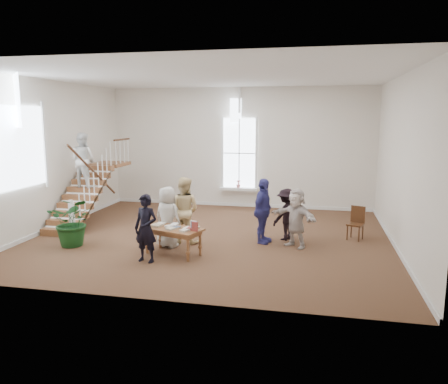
% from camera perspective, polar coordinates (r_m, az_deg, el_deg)
% --- Properties ---
extents(ground, '(10.00, 10.00, 0.00)m').
position_cam_1_polar(ground, '(12.62, -1.59, -5.86)').
color(ground, '#4E301E').
rests_on(ground, ground).
extents(room_shell, '(10.49, 10.00, 10.00)m').
position_cam_1_polar(room_shell, '(16.73, 1.94, -0.56)').
color(room_shell, silver).
rests_on(room_shell, ground).
extents(staircase, '(1.10, 4.10, 2.92)m').
position_cam_1_polar(staircase, '(14.60, -17.72, 2.29)').
color(staircase, brown).
rests_on(staircase, ground).
extents(library_table, '(1.61, 1.15, 0.74)m').
position_cam_1_polar(library_table, '(10.96, -6.63, -5.10)').
color(library_table, brown).
rests_on(library_table, ground).
extents(police_officer, '(0.66, 0.50, 1.62)m').
position_cam_1_polar(police_officer, '(10.47, -10.17, -4.70)').
color(police_officer, black).
rests_on(police_officer, ground).
extents(elderly_woman, '(0.91, 0.74, 1.62)m').
position_cam_1_polar(elderly_woman, '(11.57, -7.38, -3.26)').
color(elderly_woman, beige).
rests_on(elderly_woman, ground).
extents(person_yellow, '(0.97, 0.81, 1.81)m').
position_cam_1_polar(person_yellow, '(11.92, -5.24, -2.36)').
color(person_yellow, beige).
rests_on(person_yellow, ground).
extents(woman_cluster_a, '(0.68, 1.12, 1.78)m').
position_cam_1_polar(woman_cluster_a, '(11.87, 5.10, -2.49)').
color(woman_cluster_a, navy).
rests_on(woman_cluster_a, ground).
extents(woman_cluster_b, '(0.99, 1.07, 1.45)m').
position_cam_1_polar(woman_cluster_b, '(12.29, 8.12, -2.91)').
color(woman_cluster_b, black).
rests_on(woman_cluster_b, ground).
extents(woman_cluster_c, '(1.44, 1.25, 1.57)m').
position_cam_1_polar(woman_cluster_c, '(11.63, 9.38, -3.36)').
color(woman_cluster_c, beige).
rests_on(woman_cluster_c, ground).
extents(floor_plant, '(1.37, 1.24, 1.32)m').
position_cam_1_polar(floor_plant, '(12.28, -19.09, -3.67)').
color(floor_plant, '#133E16').
rests_on(floor_plant, ground).
extents(side_chair, '(0.53, 0.53, 0.93)m').
position_cam_1_polar(side_chair, '(12.82, 16.92, -3.66)').
color(side_chair, '#351A0E').
rests_on(side_chair, ground).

